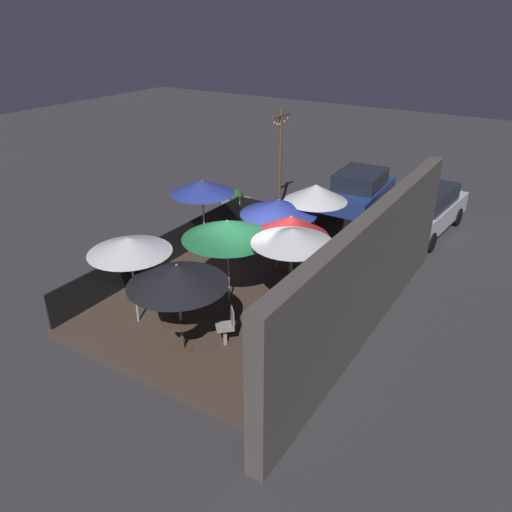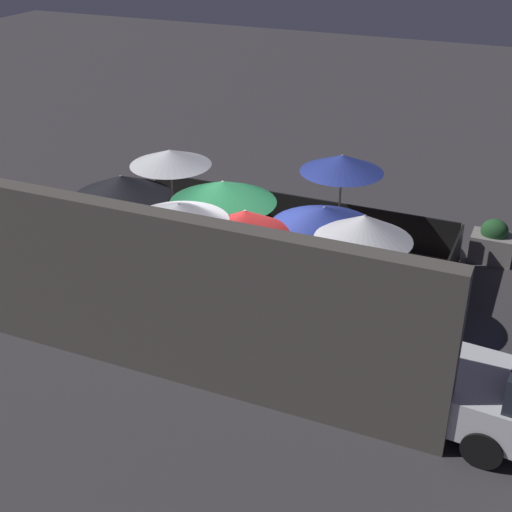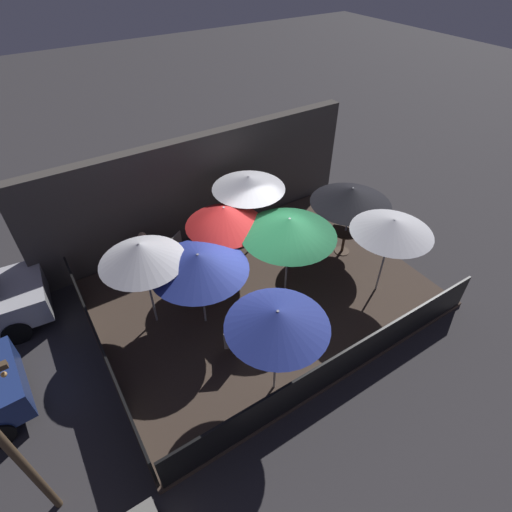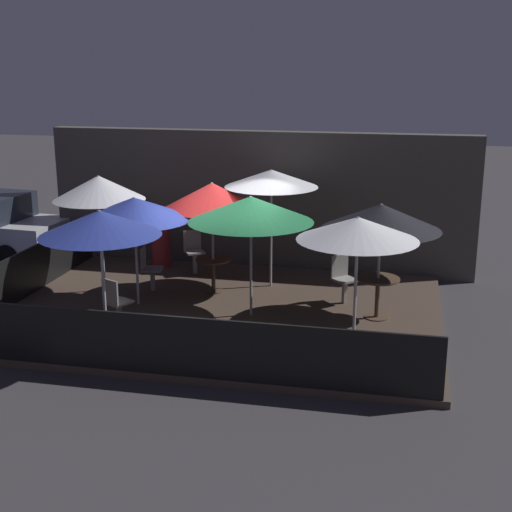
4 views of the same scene
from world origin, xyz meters
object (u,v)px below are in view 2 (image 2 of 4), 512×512
object	(u,v)px
patio_umbrella_6	(342,163)
dining_table_0	(126,239)
patio_umbrella_2	(170,157)
patio_umbrella_0	(121,186)
patio_umbrella_7	(324,217)
patio_umbrella_5	(223,192)
patron_0	(296,350)
patio_chair_1	(135,263)
patio_chair_3	(336,253)
patio_umbrella_1	(245,223)
patio_umbrella_3	(364,227)
dining_table_1	(245,289)
patio_chair_0	(310,299)
patio_umbrella_4	(179,212)
planter_box	(493,243)
patio_chair_2	(257,328)

from	to	relation	value
patio_umbrella_6	dining_table_0	size ratio (longest dim) A/B	2.99
patio_umbrella_2	patio_umbrella_6	distance (m)	4.03
patio_umbrella_0	patio_umbrella_7	bearing A→B (deg)	-177.36
patio_umbrella_5	patio_umbrella_7	size ratio (longest dim) A/B	1.05
patio_umbrella_2	patron_0	bearing A→B (deg)	139.36
patio_chair_1	patio_chair_3	xyz separation A→B (m)	(-3.83, -2.21, -0.02)
patio_umbrella_1	patio_umbrella_5	size ratio (longest dim) A/B	0.99
patio_umbrella_3	patio_umbrella_6	world-z (taller)	patio_umbrella_3
patio_umbrella_7	dining_table_1	distance (m)	2.13
patio_umbrella_1	patio_chair_3	size ratio (longest dim) A/B	2.48
patio_chair_3	patio_chair_0	bearing A→B (deg)	30.69
patio_umbrella_0	dining_table_0	size ratio (longest dim) A/B	2.73
patio_umbrella_4	patio_umbrella_7	distance (m)	2.90
patio_umbrella_4	patio_umbrella_5	size ratio (longest dim) A/B	1.08
planter_box	patio_umbrella_0	bearing A→B (deg)	26.13
dining_table_0	patio_umbrella_6	bearing A→B (deg)	-148.35
dining_table_0	patio_chair_2	xyz separation A→B (m)	(-4.15, 2.06, -0.08)
patio_umbrella_4	patio_chair_0	bearing A→B (deg)	-160.60
patron_0	patio_umbrella_7	bearing A→B (deg)	135.21
patio_umbrella_2	patio_umbrella_5	distance (m)	2.41
patio_umbrella_3	patio_chair_1	world-z (taller)	patio_umbrella_3
patio_umbrella_4	planter_box	distance (m)	7.74
patio_umbrella_3	dining_table_1	xyz separation A→B (m)	(2.23, 0.41, -1.61)
patio_umbrella_7	patron_0	world-z (taller)	patio_umbrella_7
planter_box	patio_chair_3	bearing A→B (deg)	36.30
patio_umbrella_2	patio_umbrella_4	size ratio (longest dim) A/B	0.91
patio_umbrella_0	planter_box	size ratio (longest dim) A/B	2.08
dining_table_1	patio_chair_3	distance (m)	2.59
dining_table_0	patio_chair_1	world-z (taller)	patio_chair_1
patio_umbrella_6	patio_chair_1	bearing A→B (deg)	43.60
patio_umbrella_3	patron_0	bearing A→B (deg)	74.35
patio_umbrella_3	patio_umbrella_5	distance (m)	3.39
patio_umbrella_1	patron_0	xyz separation A→B (m)	(-1.68, 1.56, -1.49)
patio_umbrella_0	patio_chair_1	bearing A→B (deg)	133.39
dining_table_0	patio_umbrella_3	bearing A→B (deg)	175.41
patio_umbrella_5	patio_umbrella_0	bearing A→B (deg)	8.51
patio_umbrella_1	dining_table_0	bearing A→B (deg)	-14.29
patio_chair_3	patio_umbrella_4	bearing A→B (deg)	-10.68
patio_umbrella_5	patron_0	world-z (taller)	patio_umbrella_5
dining_table_1	patio_chair_2	size ratio (longest dim) A/B	0.75
patio_umbrella_0	dining_table_0	xyz separation A→B (m)	(0.00, -0.00, -1.30)
dining_table_1	planter_box	distance (m)	6.28
patio_umbrella_6	patio_umbrella_1	bearing A→B (deg)	76.26
patio_umbrella_0	patio_umbrella_1	world-z (taller)	patio_umbrella_1
patio_umbrella_4	dining_table_1	bearing A→B (deg)	-149.77
patio_umbrella_7	patio_chair_0	size ratio (longest dim) A/B	2.37
dining_table_1	patio_umbrella_2	bearing A→B (deg)	-39.35
patio_umbrella_0	patio_umbrella_5	size ratio (longest dim) A/B	0.95
patio_umbrella_1	patio_chair_3	world-z (taller)	patio_umbrella_1
patio_umbrella_4	planter_box	xyz separation A→B (m)	(-5.35, -5.24, -1.96)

